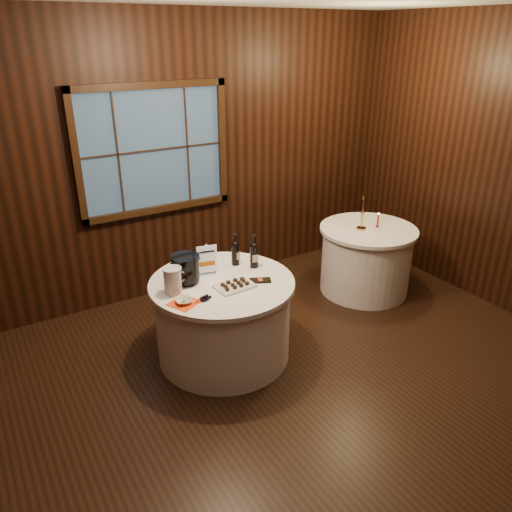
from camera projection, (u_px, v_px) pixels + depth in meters
ground at (284, 419)px, 3.89m from camera, size 6.00×6.00×0.00m
back_wall at (154, 160)px, 5.20m from camera, size 6.00×0.10×3.00m
main_table at (223, 319)px, 4.51m from camera, size 1.28×1.28×0.77m
side_table at (366, 259)px, 5.69m from camera, size 1.08×1.08×0.77m
sign_stand at (207, 264)px, 4.44m from camera, size 0.18×0.12×0.29m
port_bottle_left at (235, 251)px, 4.62m from camera, size 0.07×0.09×0.31m
port_bottle_right at (254, 253)px, 4.56m from camera, size 0.08×0.08×0.32m
ice_bucket at (186, 269)px, 4.28m from camera, size 0.25×0.25×0.25m
chocolate_plate at (235, 285)px, 4.24m from camera, size 0.34×0.24×0.05m
chocolate_box at (260, 280)px, 4.35m from camera, size 0.21×0.16×0.02m
grape_bunch at (206, 298)px, 4.04m from camera, size 0.16×0.07×0.04m
glass_pitcher at (173, 280)px, 4.12m from camera, size 0.21×0.16×0.23m
orange_napkin at (184, 303)px, 4.00m from camera, size 0.29×0.29×0.00m
cracker_bowl at (184, 301)px, 3.99m from camera, size 0.15×0.15×0.03m
brass_candlestick at (362, 217)px, 5.45m from camera, size 0.11×0.11×0.38m
red_candle at (378, 222)px, 5.53m from camera, size 0.05×0.05×0.17m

